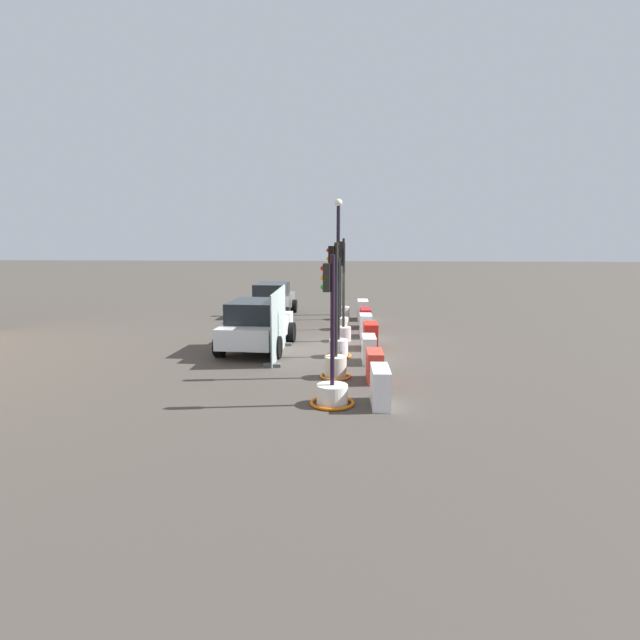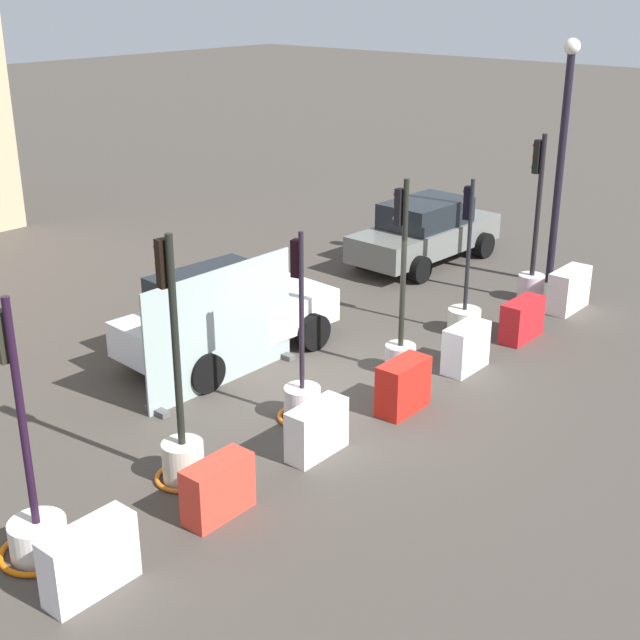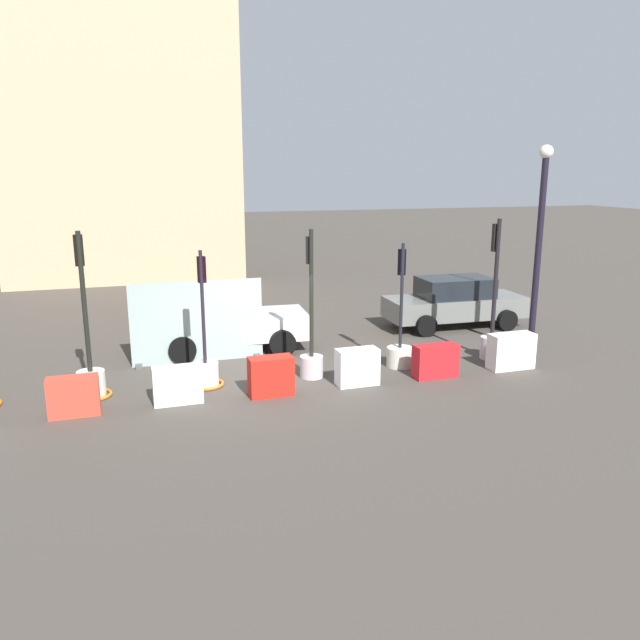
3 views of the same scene
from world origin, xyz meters
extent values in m
plane|color=#423C36|center=(0.00, 0.00, 0.00)|extent=(120.00, 120.00, 0.00)
cylinder|color=silver|center=(-6.17, 0.03, 0.23)|extent=(0.72, 0.72, 0.47)
cylinder|color=black|center=(-6.17, 0.03, 1.95)|extent=(0.10, 0.10, 2.97)
cube|color=black|center=(-6.19, 0.16, 2.93)|extent=(0.19, 0.18, 0.63)
sphere|color=green|center=(-6.20, 0.25, 2.72)|extent=(0.11, 0.11, 0.11)
torus|color=orange|center=(-6.17, 0.03, 0.04)|extent=(1.03, 1.03, 0.07)
cylinder|color=beige|center=(-3.83, 0.01, 0.29)|extent=(0.60, 0.60, 0.59)
cylinder|color=black|center=(-3.83, 0.01, 2.13)|extent=(0.11, 0.11, 3.08)
cube|color=black|center=(-3.85, 0.13, 3.24)|extent=(0.19, 0.17, 0.67)
sphere|color=red|center=(-3.86, 0.22, 3.46)|extent=(0.11, 0.11, 0.11)
sphere|color=orange|center=(-3.86, 0.22, 3.24)|extent=(0.11, 0.11, 0.11)
sphere|color=green|center=(-3.86, 0.22, 3.02)|extent=(0.11, 0.11, 0.11)
torus|color=orange|center=(-3.83, 0.01, 0.04)|extent=(0.85, 0.85, 0.07)
cylinder|color=silver|center=(-1.32, -0.03, 0.28)|extent=(0.60, 0.60, 0.55)
cylinder|color=black|center=(-1.32, -0.03, 1.86)|extent=(0.08, 0.08, 2.61)
cube|color=black|center=(-1.30, 0.08, 2.72)|extent=(0.19, 0.18, 0.59)
sphere|color=red|center=(-1.28, 0.17, 2.91)|extent=(0.11, 0.11, 0.11)
sphere|color=orange|center=(-1.28, 0.17, 2.72)|extent=(0.11, 0.11, 0.11)
sphere|color=green|center=(-1.28, 0.17, 2.52)|extent=(0.11, 0.11, 0.11)
torus|color=orange|center=(-1.32, -0.03, 0.04)|extent=(0.83, 0.83, 0.07)
cylinder|color=#BBADB1|center=(1.21, -0.16, 0.26)|extent=(0.56, 0.56, 0.53)
cylinder|color=black|center=(1.21, -0.16, 2.05)|extent=(0.10, 0.10, 3.05)
cube|color=black|center=(1.19, -0.04, 3.07)|extent=(0.16, 0.15, 0.64)
sphere|color=red|center=(1.18, 0.04, 3.28)|extent=(0.09, 0.09, 0.09)
sphere|color=orange|center=(1.18, 0.04, 3.07)|extent=(0.09, 0.09, 0.09)
sphere|color=green|center=(1.18, 0.04, 2.86)|extent=(0.09, 0.09, 0.09)
cylinder|color=beige|center=(3.60, -0.01, 0.25)|extent=(0.67, 0.67, 0.50)
cylinder|color=black|center=(3.60, -0.01, 1.83)|extent=(0.08, 0.08, 2.66)
cube|color=black|center=(3.63, 0.09, 2.67)|extent=(0.18, 0.17, 0.65)
sphere|color=red|center=(3.65, 0.17, 2.89)|extent=(0.10, 0.10, 0.10)
sphere|color=orange|center=(3.65, 0.17, 2.67)|extent=(0.10, 0.10, 0.10)
sphere|color=green|center=(3.65, 0.17, 2.46)|extent=(0.10, 0.10, 0.10)
cylinder|color=silver|center=(6.21, -0.10, 0.30)|extent=(0.58, 0.58, 0.59)
cylinder|color=black|center=(6.21, -0.10, 2.15)|extent=(0.11, 0.11, 3.10)
cube|color=black|center=(6.20, 0.02, 3.20)|extent=(0.16, 0.14, 0.71)
sphere|color=red|center=(6.19, 0.10, 3.44)|extent=(0.10, 0.10, 0.10)
sphere|color=orange|center=(6.19, 0.10, 3.20)|extent=(0.10, 0.10, 0.10)
sphere|color=green|center=(6.19, 0.10, 2.96)|extent=(0.10, 0.10, 0.10)
cube|color=silver|center=(-6.17, -1.06, 0.44)|extent=(1.15, 0.42, 0.88)
cube|color=red|center=(-4.12, -1.04, 0.41)|extent=(1.01, 0.44, 0.82)
cube|color=white|center=(-2.03, -0.96, 0.41)|extent=(1.05, 0.42, 0.82)
cube|color=red|center=(-0.01, -1.10, 0.44)|extent=(0.99, 0.48, 0.88)
cube|color=white|center=(2.07, -1.00, 0.43)|extent=(0.99, 0.47, 0.87)
cube|color=red|center=(4.07, -1.05, 0.40)|extent=(1.09, 0.45, 0.81)
cube|color=white|center=(6.21, -1.00, 0.45)|extent=(1.17, 0.49, 0.90)
cube|color=silver|center=(-0.30, 2.76, 0.69)|extent=(4.36, 2.02, 0.66)
cube|color=black|center=(-0.61, 2.78, 1.36)|extent=(2.23, 1.66, 0.68)
cylinder|color=black|center=(1.08, 3.59, 0.36)|extent=(0.73, 0.33, 0.72)
cylinder|color=black|center=(0.96, 1.75, 0.36)|extent=(0.73, 0.33, 0.72)
cylinder|color=black|center=(-1.55, 3.77, 0.36)|extent=(0.73, 0.33, 0.72)
cylinder|color=black|center=(-1.67, 1.93, 0.36)|extent=(0.73, 0.33, 0.72)
cube|color=slate|center=(6.98, 3.30, 0.65)|extent=(4.46, 1.76, 0.65)
cube|color=black|center=(6.96, 3.30, 1.28)|extent=(2.28, 1.49, 0.62)
cylinder|color=black|center=(5.59, 2.48, 0.32)|extent=(0.65, 0.30, 0.65)
cylinder|color=black|center=(5.65, 4.20, 0.32)|extent=(0.65, 0.30, 0.65)
cylinder|color=black|center=(8.32, 2.39, 0.32)|extent=(0.65, 0.30, 0.65)
cylinder|color=black|center=(8.38, 4.11, 0.32)|extent=(0.65, 0.30, 0.65)
cylinder|color=black|center=(7.63, 0.17, 2.60)|extent=(0.17, 0.17, 5.20)
sphere|color=silver|center=(7.63, 0.17, 5.35)|extent=(0.36, 0.36, 0.36)
cube|color=#90A39E|center=(-1.26, 1.90, 1.07)|extent=(3.39, 0.04, 2.15)
cube|color=#4C4C4C|center=(-2.78, 1.90, 0.05)|extent=(0.16, 0.50, 0.10)
cube|color=#4C4C4C|center=(0.27, 1.90, 0.05)|extent=(0.16, 0.50, 0.10)
camera|label=1|loc=(-17.93, -0.31, 3.88)|focal=29.79mm
camera|label=2|loc=(-10.81, -8.64, 6.76)|focal=49.30mm
camera|label=3|loc=(-2.86, -13.96, 4.91)|focal=35.00mm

